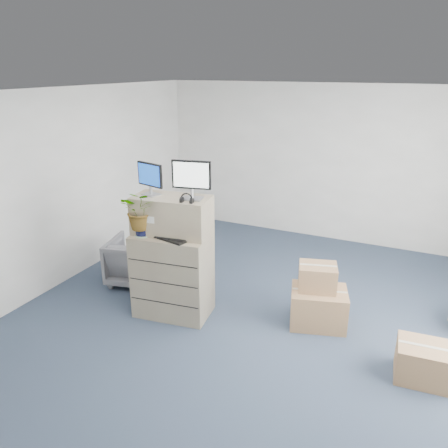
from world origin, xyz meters
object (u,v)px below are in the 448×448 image
at_px(keyboard, 171,238).
at_px(office_chair, 135,258).
at_px(filing_cabinet_lower, 173,274).
at_px(monitor_left, 150,177).
at_px(water_bottle, 179,222).
at_px(monitor_right, 191,178).
at_px(potted_plant, 141,215).

xyz_separation_m(keyboard, office_chair, (-1.05, 0.65, -0.74)).
height_order(filing_cabinet_lower, office_chair, filing_cabinet_lower).
xyz_separation_m(monitor_left, office_chair, (-0.69, 0.49, -1.42)).
bearing_deg(water_bottle, office_chair, 157.90).
distance_m(monitor_right, water_bottle, 0.63).
bearing_deg(keyboard, filing_cabinet_lower, 132.56).
distance_m(monitor_left, monitor_right, 0.55).
distance_m(potted_plant, office_chair, 1.38).
bearing_deg(water_bottle, keyboard, -85.52).
bearing_deg(keyboard, potted_plant, -161.55).
xyz_separation_m(monitor_right, keyboard, (-0.19, -0.21, -0.72)).
xyz_separation_m(filing_cabinet_lower, office_chair, (-0.97, 0.51, -0.17)).
bearing_deg(office_chair, filing_cabinet_lower, 138.71).
bearing_deg(potted_plant, filing_cabinet_lower, 30.59).
bearing_deg(potted_plant, keyboard, 6.39).
xyz_separation_m(water_bottle, potted_plant, (-0.36, -0.27, 0.13)).
xyz_separation_m(keyboard, potted_plant, (-0.38, -0.04, 0.26)).
bearing_deg(monitor_left, water_bottle, 26.81).
height_order(keyboard, office_chair, keyboard).
height_order(monitor_left, water_bottle, monitor_left).
bearing_deg(office_chair, monitor_left, 131.10).
distance_m(monitor_left, water_bottle, 0.66).
xyz_separation_m(monitor_right, office_chair, (-1.24, 0.44, -1.46)).
xyz_separation_m(filing_cabinet_lower, water_bottle, (0.06, 0.10, 0.69)).
bearing_deg(water_bottle, monitor_right, -6.72).
xyz_separation_m(monitor_left, potted_plant, (-0.02, -0.20, -0.43)).
relative_size(keyboard, water_bottle, 1.65).
bearing_deg(monitor_right, potted_plant, -168.17).
distance_m(monitor_left, keyboard, 0.79).
xyz_separation_m(filing_cabinet_lower, keyboard, (0.08, -0.13, 0.56)).
bearing_deg(filing_cabinet_lower, monitor_left, 168.36).
bearing_deg(filing_cabinet_lower, water_bottle, 50.29).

